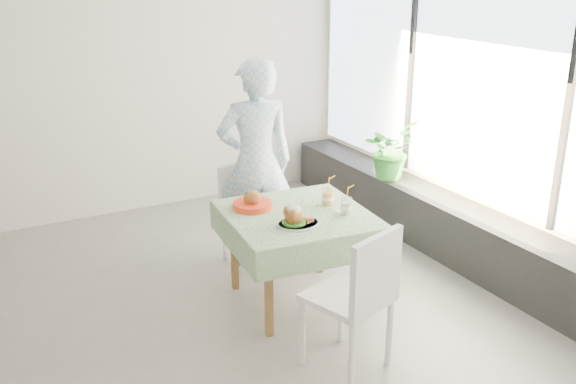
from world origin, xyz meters
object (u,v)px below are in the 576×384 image
cafe_table (297,247)px  potted_plant (390,150)px  chair_far (251,231)px  diner (255,163)px  juice_cup_orange (328,197)px  chair_near (349,324)px  main_dish (296,219)px

cafe_table → potted_plant: size_ratio=1.97×
cafe_table → chair_far: size_ratio=1.30×
cafe_table → diner: diner is taller
juice_cup_orange → potted_plant: 1.54m
diner → potted_plant: (1.51, 0.12, -0.11)m
cafe_table → chair_near: chair_near is taller
chair_far → diner: size_ratio=0.48×
main_dish → juice_cup_orange: 0.49m
chair_far → potted_plant: potted_plant is taller
cafe_table → main_dish: main_dish is taller
chair_near → diner: (0.17, 1.72, 0.60)m
potted_plant → cafe_table: bearing=-149.2°
cafe_table → juice_cup_orange: bearing=9.3°
juice_cup_orange → chair_far: bearing=109.5°
chair_far → main_dish: main_dish is taller
diner → main_dish: (-0.17, -1.02, -0.11)m
diner → juice_cup_orange: size_ratio=6.96×
diner → main_dish: diner is taller
chair_near → juice_cup_orange: juice_cup_orange is taller
main_dish → chair_far: bearing=82.6°
chair_far → diner: (0.04, -0.03, 0.63)m
main_dish → juice_cup_orange: (0.42, 0.25, 0.01)m
main_dish → juice_cup_orange: size_ratio=1.18×
main_dish → juice_cup_orange: juice_cup_orange is taller
diner → cafe_table: bearing=98.1°
chair_far → chair_near: size_ratio=0.88×
main_dish → potted_plant: bearing=34.0°
cafe_table → chair_far: (0.01, 0.85, -0.19)m
cafe_table → chair_far: bearing=89.0°
diner → juice_cup_orange: 0.81m
diner → main_dish: bearing=91.9°
chair_near → potted_plant: (1.68, 1.84, 0.48)m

